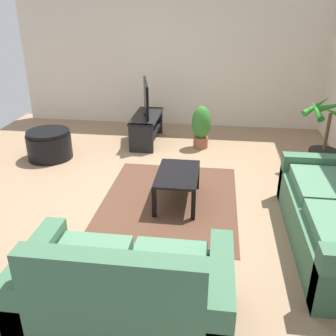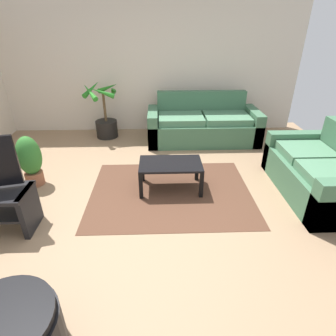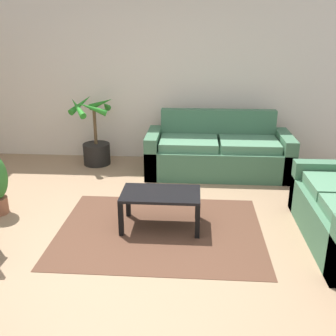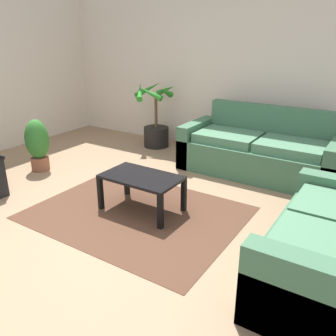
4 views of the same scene
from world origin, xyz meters
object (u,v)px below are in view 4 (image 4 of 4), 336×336
potted_palm (155,124)px  potted_plant_small (38,143)px  coffee_table (141,181)px  couch_main (259,152)px

potted_palm → potted_plant_small: bearing=-111.8°
coffee_table → potted_plant_small: bearing=174.4°
potted_palm → coffee_table: bearing=-58.9°
couch_main → potted_plant_small: couch_main is taller
coffee_table → potted_palm: (-1.23, 2.03, 0.04)m
couch_main → potted_palm: size_ratio=1.94×
couch_main → coffee_table: 1.90m
coffee_table → potted_palm: potted_palm is taller
potted_plant_small → potted_palm: bearing=68.2°
coffee_table → potted_plant_small: 1.97m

